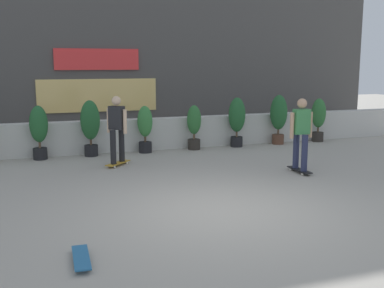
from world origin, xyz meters
The scene contains 13 objects.
ground_plane centered at (0.00, 0.00, 0.00)m, with size 48.00×48.00×0.00m, color #A8A093.
planter_wall centered at (0.00, 6.00, 0.45)m, with size 18.00×0.40×0.90m, color beige.
building_backdrop centered at (0.00, 10.00, 3.25)m, with size 20.00×2.08×6.50m.
potted_plant_2 centered at (-2.75, 5.55, 0.80)m, with size 0.47×0.47×1.40m.
potted_plant_3 centered at (-1.44, 5.55, 0.87)m, with size 0.51×0.51×1.50m.
potted_plant_4 centered at (0.06, 5.55, 0.73)m, with size 0.42×0.42×1.31m.
potted_plant_5 centered at (1.51, 5.55, 0.71)m, with size 0.41×0.41×1.28m.
potted_plant_6 centered at (2.87, 5.55, 0.85)m, with size 0.50×0.50×1.47m.
potted_plant_7 centered at (4.28, 5.55, 0.88)m, with size 0.52×0.52×1.52m.
potted_plant_8 centered at (5.72, 5.55, 0.78)m, with size 0.45×0.45×1.37m.
skater_far_left centered at (-0.99, 4.10, 0.94)m, with size 0.71×0.70×1.70m.
skater_by_wall_right centered at (2.78, 1.96, 0.94)m, with size 0.56×0.80×1.70m.
skateboard_near_camera centered at (-2.51, -1.37, 0.06)m, with size 0.24×0.81×0.08m.
Camera 1 is at (-3.07, -7.09, 2.47)m, focal length 44.03 mm.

